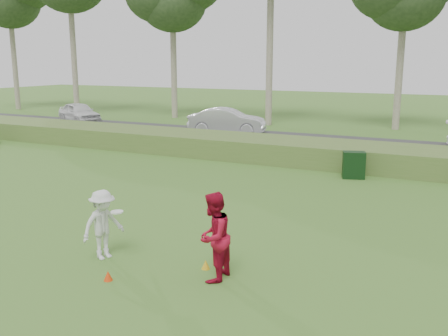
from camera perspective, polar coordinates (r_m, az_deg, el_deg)
The scene contains 10 objects.
ground at distance 11.20m, azimuth -9.21°, elevation -10.45°, with size 120.00×120.00×0.00m, color #366622.
reed_strip at distance 21.61m, azimuth 9.40°, elevation 1.84°, with size 80.00×3.00×0.90m, color #446428.
park_road at distance 26.44m, azimuth 12.54°, elevation 2.67°, with size 80.00×6.00×0.06m, color #2D2D2D.
player_white at distance 11.27m, azimuth -13.66°, elevation -6.30°, with size 0.97×1.13×1.55m.
player_red at distance 9.87m, azimuth -1.22°, elevation -7.87°, with size 0.87×0.68×1.80m, color #A10D28.
cone_orange at distance 10.39m, azimuth -13.11°, elevation -11.90°, with size 0.18×0.18×0.20m, color red.
cone_yellow at distance 10.65m, azimuth -2.11°, elevation -10.96°, with size 0.18×0.18×0.20m, color gold.
utility_cabinet at distance 19.01m, azimuth 14.61°, elevation 0.33°, with size 0.80×0.50×1.00m, color black.
car_left at distance 35.79m, azimuth -16.21°, elevation 6.09°, with size 1.64×4.09×1.39m, color silver.
car_mid at distance 29.39m, azimuth 0.36°, elevation 5.42°, with size 1.57×4.49×1.48m, color silver.
Camera 1 is at (6.08, -8.37, 4.29)m, focal length 40.00 mm.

